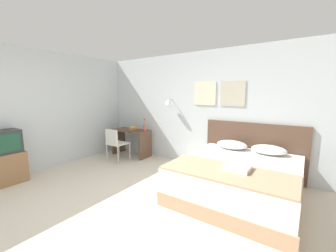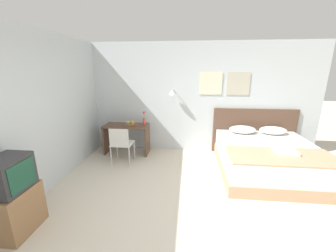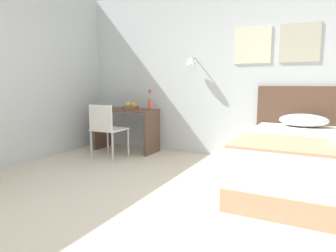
# 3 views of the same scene
# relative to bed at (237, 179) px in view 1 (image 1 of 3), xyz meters

# --- Properties ---
(ground_plane) EXTENTS (24.00, 24.00, 0.00)m
(ground_plane) POSITION_rel_bed_xyz_m (-1.44, -1.70, -0.29)
(ground_plane) COLOR beige
(wall_back) EXTENTS (5.84, 0.31, 2.65)m
(wall_back) POSITION_rel_bed_xyz_m (-1.44, 1.09, 1.04)
(wall_back) COLOR silver
(wall_back) RESTS_ON ground_plane
(wall_left) EXTENTS (0.06, 5.76, 2.65)m
(wall_left) POSITION_rel_bed_xyz_m (-4.00, -1.82, 1.03)
(wall_left) COLOR silver
(wall_left) RESTS_ON ground_plane
(bed) EXTENTS (1.84, 2.00, 0.59)m
(bed) POSITION_rel_bed_xyz_m (0.00, 0.00, 0.00)
(bed) COLOR tan
(bed) RESTS_ON ground_plane
(headboard) EXTENTS (1.96, 0.06, 1.11)m
(headboard) POSITION_rel_bed_xyz_m (0.00, 1.03, 0.26)
(headboard) COLOR brown
(headboard) RESTS_ON ground_plane
(pillow_left) EXTENTS (0.60, 0.40, 0.17)m
(pillow_left) POSITION_rel_bed_xyz_m (-0.34, 0.75, 0.38)
(pillow_left) COLOR white
(pillow_left) RESTS_ON bed
(pillow_right) EXTENTS (0.60, 0.40, 0.17)m
(pillow_right) POSITION_rel_bed_xyz_m (0.34, 0.75, 0.38)
(pillow_right) COLOR white
(pillow_right) RESTS_ON bed
(throw_blanket) EXTENTS (1.79, 0.80, 0.02)m
(throw_blanket) POSITION_rel_bed_xyz_m (0.00, -0.58, 0.31)
(throw_blanket) COLOR tan
(throw_blanket) RESTS_ON bed
(folded_towel_near_foot) EXTENTS (0.34, 0.33, 0.06)m
(folded_towel_near_foot) POSITION_rel_bed_xyz_m (0.11, -0.44, 0.35)
(folded_towel_near_foot) COLOR white
(folded_towel_near_foot) RESTS_ON throw_blanket
(desk) EXTENTS (1.06, 0.51, 0.72)m
(desk) POSITION_rel_bed_xyz_m (-3.10, 0.69, 0.20)
(desk) COLOR brown
(desk) RESTS_ON ground_plane
(desk_chair) EXTENTS (0.44, 0.44, 0.84)m
(desk_chair) POSITION_rel_bed_xyz_m (-3.03, 0.06, 0.21)
(desk_chair) COLOR white
(desk_chair) RESTS_ON ground_plane
(fruit_bowl) EXTENTS (0.27, 0.27, 0.12)m
(fruit_bowl) POSITION_rel_bed_xyz_m (-2.97, 0.65, 0.47)
(fruit_bowl) COLOR brown
(fruit_bowl) RESTS_ON desk
(flower_vase) EXTENTS (0.07, 0.07, 0.33)m
(flower_vase) POSITION_rel_bed_xyz_m (-2.66, 0.76, 0.55)
(flower_vase) COLOR #D14C42
(flower_vase) RESTS_ON desk
(tv_stand) EXTENTS (0.40, 0.57, 0.59)m
(tv_stand) POSITION_rel_bed_xyz_m (-3.75, -1.97, 0.00)
(tv_stand) COLOR #8E6642
(tv_stand) RESTS_ON ground_plane
(television) EXTENTS (0.39, 0.49, 0.43)m
(television) POSITION_rel_bed_xyz_m (-3.74, -1.97, 0.52)
(television) COLOR #2D2D30
(television) RESTS_ON tv_stand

